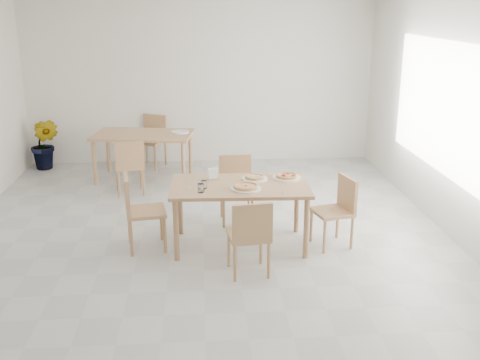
{
  "coord_description": "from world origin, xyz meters",
  "views": [
    {
      "loc": [
        0.01,
        -6.3,
        2.74
      ],
      "look_at": [
        0.43,
        -0.24,
        0.81
      ],
      "focal_mm": 42.0,
      "sensor_mm": 36.0,
      "label": 1
    }
  ],
  "objects": [
    {
      "name": "chair_south",
      "position": [
        0.48,
        -1.02,
        0.48
      ],
      "size": [
        0.46,
        0.46,
        0.83
      ],
      "rotation": [
        0.0,
        0.0,
        3.27
      ],
      "color": "tan",
      "rests_on": "ground"
    },
    {
      "name": "pizza_margherita",
      "position": [
        0.48,
        -0.4,
        0.78
      ],
      "size": [
        0.37,
        0.37,
        0.03
      ],
      "rotation": [
        0.0,
        0.0,
        0.39
      ],
      "color": "#EBC06E",
      "rests_on": "plate_margherita"
    },
    {
      "name": "second_table",
      "position": [
        -0.92,
        2.46,
        0.67
      ],
      "size": [
        1.63,
        1.07,
        0.75
      ],
      "rotation": [
        0.0,
        0.0,
        -0.13
      ],
      "color": "tan",
      "rests_on": "ground"
    },
    {
      "name": "main_table",
      "position": [
        0.43,
        -0.24,
        0.67
      ],
      "size": [
        1.59,
        0.93,
        0.75
      ],
      "rotation": [
        0.0,
        0.0,
        -0.03
      ],
      "color": "#A97B56",
      "rests_on": "ground"
    },
    {
      "name": "potted_plant",
      "position": [
        -2.65,
        3.15,
        0.44
      ],
      "size": [
        0.55,
        0.47,
        0.88
      ],
      "primitive_type": "imported",
      "rotation": [
        0.0,
        0.0,
        -0.19
      ],
      "color": "#1D6226",
      "rests_on": "ground"
    },
    {
      "name": "chair_north",
      "position": [
        0.43,
        0.59,
        0.49
      ],
      "size": [
        0.44,
        0.44,
        0.85
      ],
      "rotation": [
        0.0,
        0.0,
        0.04
      ],
      "color": "tan",
      "rests_on": "ground"
    },
    {
      "name": "plate_pepperoni",
      "position": [
        1.0,
        -0.04,
        0.76
      ],
      "size": [
        0.33,
        0.33,
        0.02
      ],
      "primitive_type": "cylinder",
      "color": "white",
      "rests_on": "main_table"
    },
    {
      "name": "tumbler_a",
      "position": [
        0.02,
        -0.34,
        0.79
      ],
      "size": [
        0.07,
        0.07,
        0.09
      ],
      "primitive_type": "cylinder",
      "color": "white",
      "rests_on": "main_table"
    },
    {
      "name": "chair_east",
      "position": [
        1.57,
        -0.3,
        0.48
      ],
      "size": [
        0.5,
        0.5,
        0.82
      ],
      "rotation": [
        0.0,
        0.0,
        -1.32
      ],
      "color": "tan",
      "rests_on": "ground"
    },
    {
      "name": "chair_back_n",
      "position": [
        -0.84,
        3.25,
        0.51
      ],
      "size": [
        0.58,
        0.58,
        0.88
      ],
      "rotation": [
        0.0,
        0.0,
        -0.44
      ],
      "color": "tan",
      "rests_on": "ground"
    },
    {
      "name": "plate_margherita",
      "position": [
        0.48,
        -0.4,
        0.76
      ],
      "size": [
        0.34,
        0.34,
        0.02
      ],
      "primitive_type": "cylinder",
      "color": "white",
      "rests_on": "main_table"
    },
    {
      "name": "fork_b",
      "position": [
        0.89,
        -0.55,
        0.75
      ],
      "size": [
        0.05,
        0.18,
        0.01
      ],
      "primitive_type": "cube",
      "rotation": [
        0.0,
        0.0,
        -0.23
      ],
      "color": "silver",
      "rests_on": "main_table"
    },
    {
      "name": "room",
      "position": [
        2.98,
        0.3,
        1.5
      ],
      "size": [
        7.28,
        7.0,
        7.0
      ],
      "color": "#B8B9B4",
      "rests_on": "ground"
    },
    {
      "name": "fork_a",
      "position": [
        -0.14,
        -0.33,
        0.75
      ],
      "size": [
        0.05,
        0.18,
        0.01
      ],
      "primitive_type": "cube",
      "rotation": [
        0.0,
        0.0,
        -0.21
      ],
      "color": "silver",
      "rests_on": "main_table"
    },
    {
      "name": "napkin_holder",
      "position": [
        0.12,
        -0.02,
        0.82
      ],
      "size": [
        0.13,
        0.09,
        0.14
      ],
      "rotation": [
        0.0,
        0.0,
        0.29
      ],
      "color": "silver",
      "rests_on": "main_table"
    },
    {
      "name": "plate_empty",
      "position": [
        -0.33,
        2.5,
        0.76
      ],
      "size": [
        0.29,
        0.29,
        0.02
      ],
      "primitive_type": "cylinder",
      "color": "white",
      "rests_on": "second_table"
    },
    {
      "name": "chair_west",
      "position": [
        -0.73,
        -0.26,
        0.52
      ],
      "size": [
        0.51,
        0.51,
        0.89
      ],
      "rotation": [
        0.0,
        0.0,
        1.74
      ],
      "color": "tan",
      "rests_on": "ground"
    },
    {
      "name": "pizza_mushroom",
      "position": [
        0.61,
        -0.06,
        0.78
      ],
      "size": [
        0.29,
        0.29,
        0.03
      ],
      "rotation": [
        0.0,
        0.0,
        -0.28
      ],
      "color": "#EBC06E",
      "rests_on": "plate_mushroom"
    },
    {
      "name": "chair_back_s",
      "position": [
        -1.06,
        1.68,
        0.48
      ],
      "size": [
        0.49,
        0.49,
        0.84
      ],
      "rotation": [
        0.0,
        0.0,
        3.34
      ],
      "color": "tan",
      "rests_on": "ground"
    },
    {
      "name": "plate_mushroom",
      "position": [
        0.61,
        -0.06,
        0.76
      ],
      "size": [
        0.3,
        0.3,
        0.02
      ],
      "primitive_type": "cylinder",
      "color": "white",
      "rests_on": "main_table"
    },
    {
      "name": "tumbler_b",
      "position": [
        -0.02,
        -0.47,
        0.8
      ],
      "size": [
        0.07,
        0.07,
        0.1
      ],
      "primitive_type": "cylinder",
      "color": "white",
      "rests_on": "main_table"
    },
    {
      "name": "pizza_pepperoni",
      "position": [
        1.0,
        -0.04,
        0.78
      ],
      "size": [
        0.26,
        0.26,
        0.03
      ],
      "rotation": [
        0.0,
        0.0,
        -0.01
      ],
      "color": "#EBC06E",
      "rests_on": "plate_pepperoni"
    }
  ]
}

